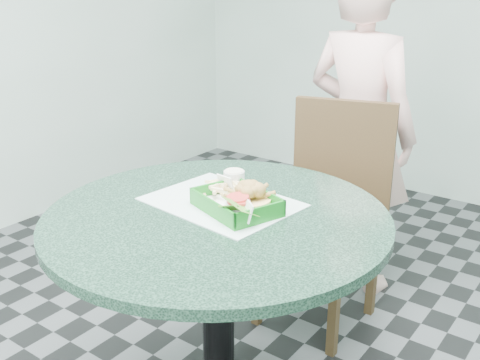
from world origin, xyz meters
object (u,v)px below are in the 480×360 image
Objects in this scene: dining_chair at (329,198)px; food_basket at (237,212)px; cafe_table at (218,272)px; sauce_ramekin at (218,183)px; diner_person at (359,135)px; crab_sandwich at (247,199)px.

dining_chair is 0.82m from food_basket.
dining_chair is (-0.06, 0.83, -0.05)m from cafe_table.
food_basket is 0.16m from sauce_ramekin.
food_basket is (0.13, -1.10, 0.04)m from diner_person.
sauce_ramekin is (-0.10, 0.13, 0.22)m from cafe_table.
dining_chair reaches higher than crab_sandwich.
dining_chair is at bearing 98.48° from crab_sandwich.
diner_person is at bearing 80.32° from dining_chair.
sauce_ramekin is at bearing -108.41° from dining_chair.
cafe_table is at bearing 101.53° from diner_person.
cafe_table is 0.24m from crab_sandwich.
food_basket is (0.04, 0.05, 0.19)m from cafe_table.
cafe_table is at bearing -52.78° from sauce_ramekin.
food_basket is at bearing -31.22° from sauce_ramekin.
food_basket is at bearing -113.50° from crab_sandwich.
dining_chair is 0.75m from sauce_ramekin.
dining_chair is at bearing 97.09° from food_basket.
cafe_table is 0.27m from sauce_ramekin.
crab_sandwich reaches higher than cafe_table.
sauce_ramekin is (-0.04, -0.70, 0.27)m from dining_chair.
diner_person is 11.43× the size of crab_sandwich.
diner_person is 1.11m from food_basket.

